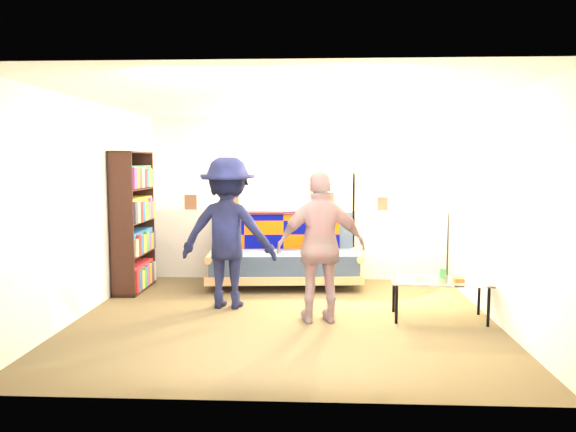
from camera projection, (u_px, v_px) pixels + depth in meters
The scene contains 10 objects.
ground at pixel (286, 309), 6.50m from camera, with size 5.00×5.00×0.00m, color brown.
room_shell at pixel (288, 165), 6.80m from camera, with size 4.60×5.05×2.45m.
half_wall_ledge at pixel (293, 244), 8.24m from camera, with size 4.45×0.15×1.00m, color silver.
ledge_decor at pixel (277, 198), 8.16m from camera, with size 2.97×0.02×0.45m.
futon_sofa at pixel (285, 255), 7.74m from camera, with size 2.14×1.15×0.89m.
bookshelf at pixel (133, 226), 7.42m from camera, with size 0.31×0.92×1.84m.
coffee_table at pixel (440, 282), 6.07m from camera, with size 1.08×0.65×0.54m.
floor_lamp at pixel (353, 199), 7.99m from camera, with size 0.39×0.32×1.66m.
person_left at pixel (228, 233), 6.55m from camera, with size 1.14×0.65×1.76m, color black.
person_right at pixel (321, 247), 5.93m from camera, with size 0.95×0.39×1.61m, color #C78085.
Camera 1 is at (0.33, -6.35, 1.71)m, focal length 35.00 mm.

